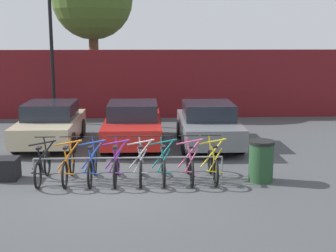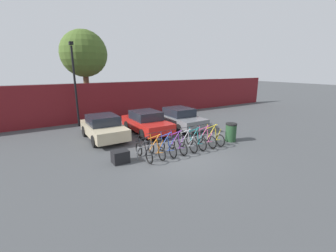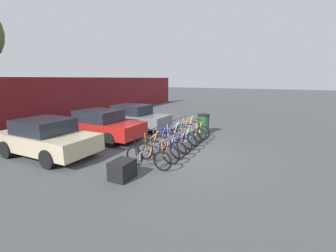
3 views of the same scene
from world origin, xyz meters
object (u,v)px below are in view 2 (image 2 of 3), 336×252
object	(u,v)px
trash_bin	(231,132)
cargo_crate	(120,157)
car_beige	(103,127)
car_red	(146,122)
bicycle_yellow	(213,137)
tree_behind_hoarding	(84,54)
bicycle_orange	(156,149)
bicycle_pink	(205,139)
car_grey	(180,118)
bicycle_silver	(187,143)
bicycle_black	(144,152)
bicycle_purple	(177,145)
bike_rack	(180,141)
lamp_post	(75,81)
bicycle_teal	(196,141)
bicycle_blue	(167,147)

from	to	relation	value
trash_bin	cargo_crate	world-z (taller)	trash_bin
car_beige	car_red	bearing A→B (deg)	-3.19
bicycle_yellow	trash_bin	bearing A→B (deg)	-6.72
trash_bin	tree_behind_hoarding	size ratio (longest dim) A/B	0.15
bicycle_orange	bicycle_pink	xyz separation A→B (m)	(3.01, 0.00, 0.00)
bicycle_orange	trash_bin	world-z (taller)	bicycle_orange
bicycle_orange	car_grey	size ratio (longest dim) A/B	0.42
bicycle_silver	bicycle_black	bearing A→B (deg)	-176.90
bicycle_yellow	bicycle_black	bearing A→B (deg)	-178.76
bicycle_purple	bicycle_silver	xyz separation A→B (m)	(0.61, 0.00, 0.00)
bicycle_black	bicycle_pink	world-z (taller)	same
tree_behind_hoarding	bicycle_silver	bearing A→B (deg)	-77.98
bicycle_pink	bicycle_yellow	world-z (taller)	same
bicycle_silver	car_grey	bearing A→B (deg)	63.11
bike_rack	lamp_post	bearing A→B (deg)	113.18
tree_behind_hoarding	bicycle_teal	bearing A→B (deg)	-75.17
bicycle_teal	cargo_crate	size ratio (longest dim) A/B	2.44
bicycle_yellow	bicycle_silver	bearing A→B (deg)	-178.76
car_beige	tree_behind_hoarding	distance (m)	8.08
bicycle_silver	bicycle_teal	bearing A→B (deg)	3.10
bicycle_orange	lamp_post	bearing A→B (deg)	102.76
trash_bin	car_grey	bearing A→B (deg)	101.75
car_red	bicycle_black	bearing A→B (deg)	-118.36
car_grey	bicycle_pink	bearing A→B (deg)	-104.05
bicycle_black	bicycle_silver	size ratio (longest dim) A/B	1.00
bicycle_silver	bicycle_yellow	bearing A→B (deg)	3.10
bicycle_blue	bicycle_teal	size ratio (longest dim) A/B	1.00
bike_rack	bicycle_purple	distance (m)	0.35
bicycle_silver	trash_bin	world-z (taller)	bicycle_silver
bicycle_blue	bicycle_purple	world-z (taller)	same
bicycle_silver	bike_rack	bearing A→B (deg)	157.37
bike_rack	bicycle_pink	distance (m)	1.54
car_red	trash_bin	xyz separation A→B (m)	(3.28, -4.06, -0.17)
bicycle_purple	trash_bin	bearing A→B (deg)	-0.58
lamp_post	tree_behind_hoarding	world-z (taller)	tree_behind_hoarding
bicycle_teal	bicycle_pink	world-z (taller)	same
bike_rack	bicycle_teal	xyz separation A→B (m)	(0.87, -0.15, -0.12)
car_beige	lamp_post	size ratio (longest dim) A/B	0.69
bicycle_black	bicycle_pink	distance (m)	3.64
bicycle_orange	trash_bin	xyz separation A→B (m)	(4.76, -0.16, 0.14)
bicycle_teal	bicycle_purple	bearing A→B (deg)	178.69
lamp_post	cargo_crate	distance (m)	8.26
bicycle_yellow	tree_behind_hoarding	bearing A→B (deg)	112.04
bicycle_orange	bicycle_pink	world-z (taller)	same
bicycle_pink	tree_behind_hoarding	world-z (taller)	tree_behind_hoarding
trash_bin	cargo_crate	xyz separation A→B (m)	(-6.40, 0.42, -0.24)
bicycle_orange	bicycle_teal	xyz separation A→B (m)	(2.35, 0.00, 0.00)
bicycle_orange	lamp_post	world-z (taller)	lamp_post
bicycle_orange	bicycle_blue	xyz separation A→B (m)	(0.59, 0.00, 0.00)
bicycle_black	car_beige	size ratio (longest dim) A/B	0.44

